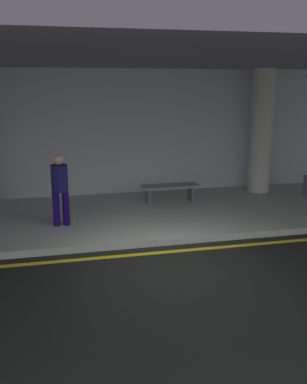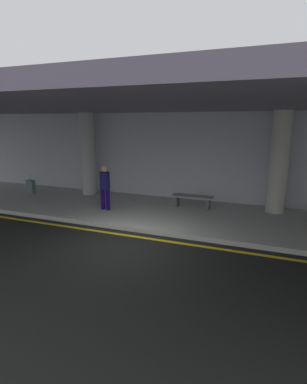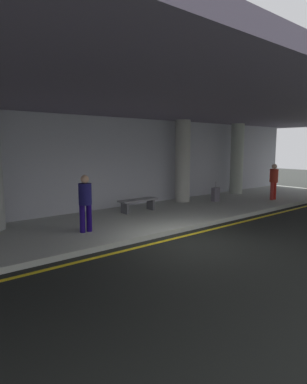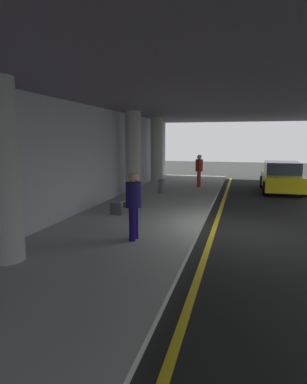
{
  "view_description": "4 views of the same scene",
  "coord_description": "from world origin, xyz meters",
  "px_view_note": "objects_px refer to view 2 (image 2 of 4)",
  "views": [
    {
      "loc": [
        -2.06,
        -7.43,
        3.4
      ],
      "look_at": [
        0.24,
        2.54,
        0.81
      ],
      "focal_mm": 40.5,
      "sensor_mm": 36.0,
      "label": 1
    },
    {
      "loc": [
        3.73,
        -7.22,
        3.4
      ],
      "look_at": [
        -0.12,
        2.67,
        0.94
      ],
      "focal_mm": 28.35,
      "sensor_mm": 36.0,
      "label": 2
    },
    {
      "loc": [
        -6.54,
        -6.11,
        2.67
      ],
      "look_at": [
        0.79,
        2.69,
        1.06
      ],
      "focal_mm": 30.98,
      "sensor_mm": 36.0,
      "label": 3
    },
    {
      "loc": [
        -9.41,
        -0.08,
        2.61
      ],
      "look_at": [
        0.61,
        2.66,
        0.93
      ],
      "focal_mm": 30.55,
      "sensor_mm": 36.0,
      "label": 4
    }
  ],
  "objects_px": {
    "support_column_left_mid": "(279,163)",
    "suitcase_upright_secondary": "(31,187)",
    "person_waiting_for_ride": "(105,185)",
    "bench_metal": "(192,199)",
    "support_column_far_left": "(88,154)"
  },
  "relations": [
    {
      "from": "support_column_left_mid",
      "to": "suitcase_upright_secondary",
      "type": "bearing_deg",
      "value": -175.07
    },
    {
      "from": "person_waiting_for_ride",
      "to": "suitcase_upright_secondary",
      "type": "bearing_deg",
      "value": -177.07
    },
    {
      "from": "suitcase_upright_secondary",
      "to": "bench_metal",
      "type": "height_order",
      "value": "suitcase_upright_secondary"
    },
    {
      "from": "support_column_far_left",
      "to": "bench_metal",
      "type": "xyz_separation_m",
      "value": [
        5.02,
        -0.61,
        -1.47
      ]
    },
    {
      "from": "person_waiting_for_ride",
      "to": "suitcase_upright_secondary",
      "type": "distance_m",
      "value": 4.81
    },
    {
      "from": "support_column_left_mid",
      "to": "bench_metal",
      "type": "distance_m",
      "value": 3.38
    },
    {
      "from": "person_waiting_for_ride",
      "to": "bench_metal",
      "type": "relative_size",
      "value": 1.05
    },
    {
      "from": "person_waiting_for_ride",
      "to": "suitcase_upright_secondary",
      "type": "height_order",
      "value": "person_waiting_for_ride"
    },
    {
      "from": "suitcase_upright_secondary",
      "to": "bench_metal",
      "type": "xyz_separation_m",
      "value": [
        7.64,
        0.31,
        0.04
      ]
    },
    {
      "from": "person_waiting_for_ride",
      "to": "suitcase_upright_secondary",
      "type": "relative_size",
      "value": 1.87
    },
    {
      "from": "support_column_left_mid",
      "to": "bench_metal",
      "type": "xyz_separation_m",
      "value": [
        -2.98,
        -0.61,
        -1.47
      ]
    },
    {
      "from": "support_column_left_mid",
      "to": "suitcase_upright_secondary",
      "type": "relative_size",
      "value": 4.06
    },
    {
      "from": "support_column_far_left",
      "to": "bench_metal",
      "type": "distance_m",
      "value": 5.27
    },
    {
      "from": "support_column_left_mid",
      "to": "person_waiting_for_ride",
      "type": "bearing_deg",
      "value": -161.17
    },
    {
      "from": "suitcase_upright_secondary",
      "to": "bench_metal",
      "type": "bearing_deg",
      "value": 3.28
    }
  ]
}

